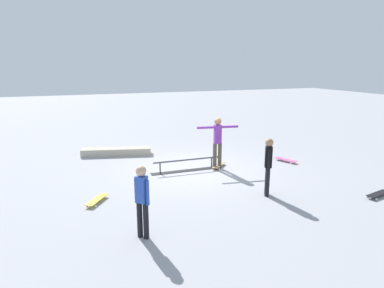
{
  "coord_description": "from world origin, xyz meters",
  "views": [
    {
      "loc": [
        3.82,
        9.64,
        3.34
      ],
      "look_at": [
        0.36,
        0.48,
        1.0
      ],
      "focal_mm": 31.26,
      "sensor_mm": 36.0,
      "label": 1
    }
  ],
  "objects_px": {
    "skate_ledge": "(117,152)",
    "loose_skateboard_yellow": "(97,200)",
    "loose_skateboard_pink": "(286,160)",
    "bystander_blue_shirt": "(142,198)",
    "loose_skateboard_black": "(378,194)",
    "grind_rail": "(187,166)",
    "bystander_black_shirt": "(268,164)",
    "skater_main": "(218,139)",
    "skateboard_main": "(219,165)"
  },
  "relations": [
    {
      "from": "skateboard_main",
      "to": "bystander_blue_shirt",
      "type": "distance_m",
      "value": 5.05
    },
    {
      "from": "skater_main",
      "to": "loose_skateboard_black",
      "type": "distance_m",
      "value": 4.76
    },
    {
      "from": "bystander_blue_shirt",
      "to": "loose_skateboard_black",
      "type": "height_order",
      "value": "bystander_blue_shirt"
    },
    {
      "from": "bystander_blue_shirt",
      "to": "loose_skateboard_yellow",
      "type": "relative_size",
      "value": 1.92
    },
    {
      "from": "skate_ledge",
      "to": "skater_main",
      "type": "bearing_deg",
      "value": 135.07
    },
    {
      "from": "skater_main",
      "to": "bystander_blue_shirt",
      "type": "bearing_deg",
      "value": -122.65
    },
    {
      "from": "bystander_blue_shirt",
      "to": "bystander_black_shirt",
      "type": "xyz_separation_m",
      "value": [
        -3.5,
        -1.03,
        0.02
      ]
    },
    {
      "from": "skate_ledge",
      "to": "loose_skateboard_pink",
      "type": "distance_m",
      "value": 6.21
    },
    {
      "from": "loose_skateboard_black",
      "to": "loose_skateboard_pink",
      "type": "xyz_separation_m",
      "value": [
        0.31,
        -3.52,
        0.0
      ]
    },
    {
      "from": "skate_ledge",
      "to": "skateboard_main",
      "type": "relative_size",
      "value": 3.6
    },
    {
      "from": "skateboard_main",
      "to": "bystander_black_shirt",
      "type": "xyz_separation_m",
      "value": [
        -0.14,
        2.65,
        0.79
      ]
    },
    {
      "from": "skate_ledge",
      "to": "loose_skateboard_pink",
      "type": "relative_size",
      "value": 3.14
    },
    {
      "from": "bystander_blue_shirt",
      "to": "loose_skateboard_black",
      "type": "distance_m",
      "value": 6.2
    },
    {
      "from": "skate_ledge",
      "to": "loose_skateboard_yellow",
      "type": "relative_size",
      "value": 3.31
    },
    {
      "from": "grind_rail",
      "to": "bystander_black_shirt",
      "type": "distance_m",
      "value": 3.04
    },
    {
      "from": "grind_rail",
      "to": "loose_skateboard_yellow",
      "type": "bearing_deg",
      "value": 29.54
    },
    {
      "from": "skate_ledge",
      "to": "loose_skateboard_yellow",
      "type": "bearing_deg",
      "value": 75.62
    },
    {
      "from": "loose_skateboard_black",
      "to": "skater_main",
      "type": "bearing_deg",
      "value": 115.9
    },
    {
      "from": "loose_skateboard_pink",
      "to": "skater_main",
      "type": "bearing_deg",
      "value": -116.3
    },
    {
      "from": "skateboard_main",
      "to": "loose_skateboard_black",
      "type": "relative_size",
      "value": 0.86
    },
    {
      "from": "loose_skateboard_yellow",
      "to": "bystander_blue_shirt",
      "type": "bearing_deg",
      "value": 52.96
    },
    {
      "from": "bystander_blue_shirt",
      "to": "loose_skateboard_black",
      "type": "bearing_deg",
      "value": 47.27
    },
    {
      "from": "bystander_blue_shirt",
      "to": "loose_skateboard_black",
      "type": "xyz_separation_m",
      "value": [
        -6.15,
        0.08,
        -0.76
      ]
    },
    {
      "from": "skater_main",
      "to": "loose_skateboard_black",
      "type": "height_order",
      "value": "skater_main"
    },
    {
      "from": "grind_rail",
      "to": "loose_skateboard_yellow",
      "type": "xyz_separation_m",
      "value": [
        2.94,
        1.6,
        -0.09
      ]
    },
    {
      "from": "loose_skateboard_pink",
      "to": "skateboard_main",
      "type": "bearing_deg",
      "value": -118.5
    },
    {
      "from": "skater_main",
      "to": "loose_skateboard_pink",
      "type": "height_order",
      "value": "skater_main"
    },
    {
      "from": "bystander_black_shirt",
      "to": "loose_skateboard_pink",
      "type": "distance_m",
      "value": 3.45
    },
    {
      "from": "bystander_black_shirt",
      "to": "loose_skateboard_pink",
      "type": "relative_size",
      "value": 1.87
    },
    {
      "from": "loose_skateboard_yellow",
      "to": "loose_skateboard_pink",
      "type": "relative_size",
      "value": 0.95
    },
    {
      "from": "loose_skateboard_pink",
      "to": "loose_skateboard_black",
      "type": "bearing_deg",
      "value": -17.99
    },
    {
      "from": "grind_rail",
      "to": "bystander_blue_shirt",
      "type": "relative_size",
      "value": 1.58
    },
    {
      "from": "loose_skateboard_yellow",
      "to": "loose_skateboard_black",
      "type": "distance_m",
      "value": 7.19
    },
    {
      "from": "bystander_blue_shirt",
      "to": "loose_skateboard_black",
      "type": "relative_size",
      "value": 1.8
    },
    {
      "from": "loose_skateboard_pink",
      "to": "skate_ledge",
      "type": "bearing_deg",
      "value": -141.85
    },
    {
      "from": "skater_main",
      "to": "loose_skateboard_yellow",
      "type": "distance_m",
      "value": 4.33
    },
    {
      "from": "skate_ledge",
      "to": "skateboard_main",
      "type": "distance_m",
      "value": 4.05
    },
    {
      "from": "bystander_black_shirt",
      "to": "loose_skateboard_black",
      "type": "distance_m",
      "value": 2.97
    },
    {
      "from": "bystander_blue_shirt",
      "to": "loose_skateboard_pink",
      "type": "distance_m",
      "value": 6.83
    },
    {
      "from": "skate_ledge",
      "to": "bystander_blue_shirt",
      "type": "bearing_deg",
      "value": 86.36
    },
    {
      "from": "loose_skateboard_black",
      "to": "skate_ledge",
      "type": "bearing_deg",
      "value": 119.08
    },
    {
      "from": "loose_skateboard_black",
      "to": "loose_skateboard_pink",
      "type": "height_order",
      "value": "same"
    },
    {
      "from": "bystander_blue_shirt",
      "to": "skateboard_main",
      "type": "bearing_deg",
      "value": 95.54
    },
    {
      "from": "skateboard_main",
      "to": "bystander_black_shirt",
      "type": "distance_m",
      "value": 2.77
    },
    {
      "from": "skate_ledge",
      "to": "loose_skateboard_yellow",
      "type": "height_order",
      "value": "skate_ledge"
    },
    {
      "from": "skater_main",
      "to": "grind_rail",
      "type": "bearing_deg",
      "value": -176.35
    },
    {
      "from": "skateboard_main",
      "to": "skate_ledge",
      "type": "bearing_deg",
      "value": 91.59
    },
    {
      "from": "grind_rail",
      "to": "loose_skateboard_black",
      "type": "bearing_deg",
      "value": 137.06
    },
    {
      "from": "skate_ledge",
      "to": "loose_skateboard_yellow",
      "type": "xyz_separation_m",
      "value": [
        1.11,
        4.34,
        -0.06
      ]
    },
    {
      "from": "skateboard_main",
      "to": "bystander_black_shirt",
      "type": "height_order",
      "value": "bystander_black_shirt"
    }
  ]
}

